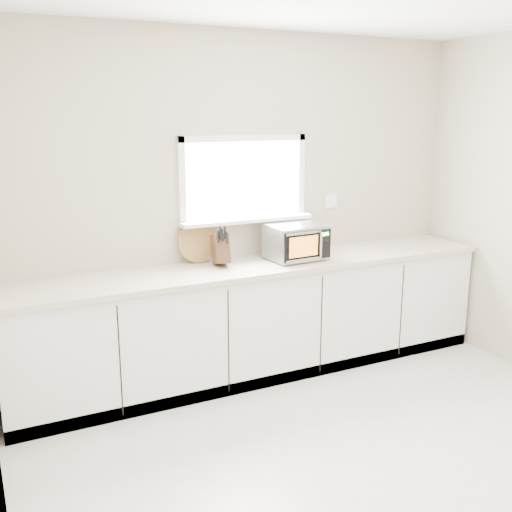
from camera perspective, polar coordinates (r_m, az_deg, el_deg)
ground at (r=3.76m, az=12.72°, el=-20.37°), size 4.00×4.00×0.00m
back_wall at (r=4.88m, az=-1.26°, el=5.15°), size 4.00×0.17×2.70m
cabinets at (r=4.84m, az=0.28°, el=-6.19°), size 3.92×0.60×0.88m
countertop at (r=4.70m, az=0.34°, el=-0.94°), size 3.92×0.64×0.04m
microwave at (r=4.80m, az=3.87°, el=1.40°), size 0.46×0.38×0.28m
knife_block at (r=4.60m, az=-3.39°, el=0.72°), size 0.13×0.23×0.32m
cutting_board at (r=4.72m, az=-5.54°, el=1.38°), size 0.33×0.08×0.33m
coffee_grinder at (r=4.93m, az=3.38°, el=1.19°), size 0.14×0.14×0.21m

